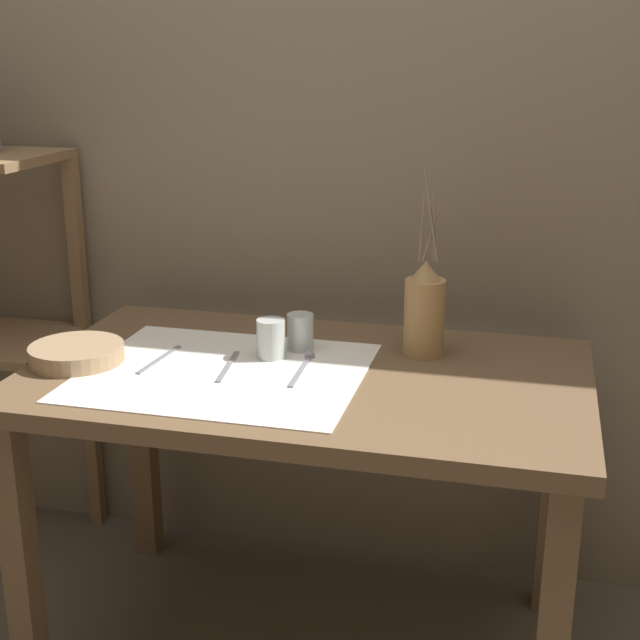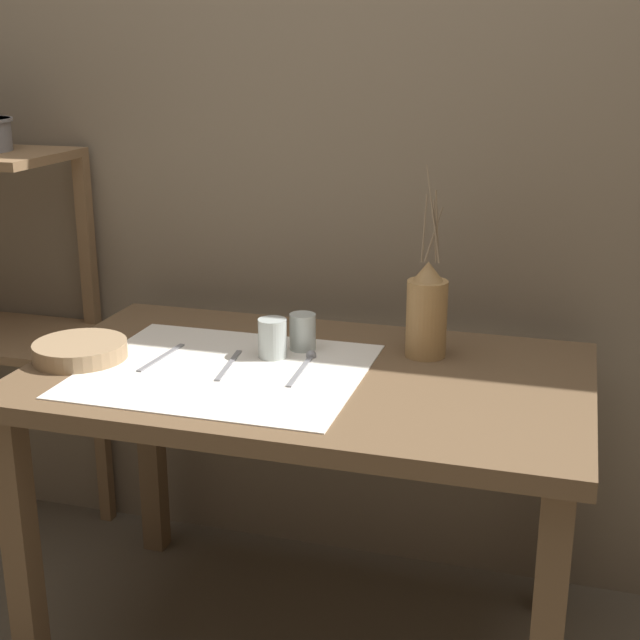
# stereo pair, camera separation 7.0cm
# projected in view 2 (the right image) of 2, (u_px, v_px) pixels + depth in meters

# --- Properties ---
(stone_wall_back) EXTENTS (7.00, 0.06, 2.40)m
(stone_wall_back) POSITION_uv_depth(u_px,v_px,m) (361.00, 134.00, 2.29)
(stone_wall_back) COLOR #7A6B56
(stone_wall_back) RESTS_ON ground_plane
(wooden_table) EXTENTS (1.24, 0.75, 0.73)m
(wooden_table) POSITION_uv_depth(u_px,v_px,m) (307.00, 410.00, 2.01)
(wooden_table) COLOR brown
(wooden_table) RESTS_ON ground_plane
(linen_cloth) EXTENTS (0.61, 0.52, 0.00)m
(linen_cloth) POSITION_uv_depth(u_px,v_px,m) (224.00, 370.00, 1.98)
(linen_cloth) COLOR white
(linen_cloth) RESTS_ON wooden_table
(pitcher_with_flowers) EXTENTS (0.09, 0.09, 0.44)m
(pitcher_with_flowers) POSITION_uv_depth(u_px,v_px,m) (427.00, 312.00, 2.05)
(pitcher_with_flowers) COLOR #A87F4C
(pitcher_with_flowers) RESTS_ON wooden_table
(wooden_bowl) EXTENTS (0.21, 0.21, 0.04)m
(wooden_bowl) POSITION_uv_depth(u_px,v_px,m) (80.00, 351.00, 2.05)
(wooden_bowl) COLOR #9E7F5B
(wooden_bowl) RESTS_ON wooden_table
(glass_tumbler_near) EXTENTS (0.07, 0.07, 0.09)m
(glass_tumbler_near) POSITION_uv_depth(u_px,v_px,m) (272.00, 338.00, 2.05)
(glass_tumbler_near) COLOR #B7C1BC
(glass_tumbler_near) RESTS_ON wooden_table
(glass_tumbler_far) EXTENTS (0.06, 0.06, 0.09)m
(glass_tumbler_far) POSITION_uv_depth(u_px,v_px,m) (303.00, 332.00, 2.10)
(glass_tumbler_far) COLOR #B7C1BC
(glass_tumbler_far) RESTS_ON wooden_table
(fork_inner) EXTENTS (0.03, 0.19, 0.00)m
(fork_inner) POSITION_uv_depth(u_px,v_px,m) (161.00, 357.00, 2.05)
(fork_inner) COLOR gray
(fork_inner) RESTS_ON wooden_table
(knife_center) EXTENTS (0.04, 0.19, 0.00)m
(knife_center) POSITION_uv_depth(u_px,v_px,m) (229.00, 365.00, 2.00)
(knife_center) COLOR gray
(knife_center) RESTS_ON wooden_table
(spoon_outer) EXTENTS (0.03, 0.21, 0.02)m
(spoon_outer) POSITION_uv_depth(u_px,v_px,m) (307.00, 361.00, 2.02)
(spoon_outer) COLOR gray
(spoon_outer) RESTS_ON wooden_table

